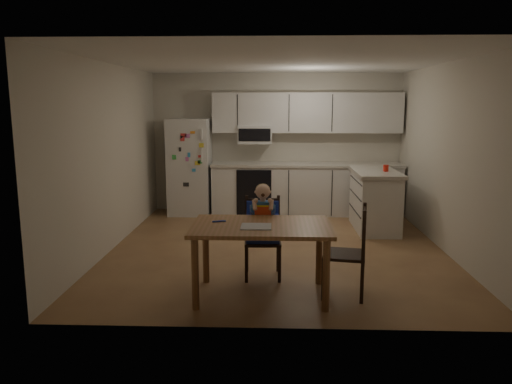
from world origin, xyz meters
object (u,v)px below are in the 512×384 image
Objects in this scene: kitchen_island at (375,200)px; chair_booster at (263,221)px; refrigerator at (190,167)px; red_cup at (386,168)px; dining_table at (261,234)px; chair_side at (354,246)px.

chair_booster reaches higher than kitchen_island.
refrigerator is 3.42m from red_cup.
kitchen_island is at bearing -18.97° from refrigerator.
chair_booster is (-1.71, -2.21, 0.18)m from kitchen_island.
red_cup is (0.13, -0.07, 0.51)m from kitchen_island.
chair_booster is at bearing 90.17° from dining_table.
kitchen_island reaches higher than dining_table.
chair_side is (2.33, -3.86, -0.31)m from refrigerator.
kitchen_island is at bearing 152.91° from red_cup.
dining_table is 1.30× the size of chair_booster.
refrigerator is at bearing 110.59° from chair_booster.
refrigerator is at bearing 160.68° from red_cup.
dining_table is 0.95m from chair_side.
dining_table is (1.38, -3.89, -0.20)m from refrigerator.
refrigerator is 4.51m from chair_side.
red_cup is at bearing 47.04° from chair_booster.
chair_booster is at bearing -127.70° from kitchen_island.
refrigerator is 3.56m from chair_booster.
refrigerator is 1.21× the size of dining_table.
chair_side is at bearing -108.22° from red_cup.
chair_side reaches higher than kitchen_island.
kitchen_island is (3.09, -1.06, -0.38)m from refrigerator.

